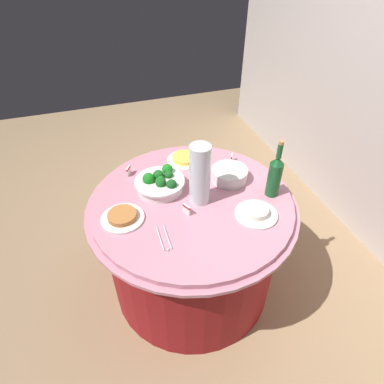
{
  "coord_description": "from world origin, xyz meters",
  "views": [
    {
      "loc": [
        1.27,
        -0.42,
        1.9
      ],
      "look_at": [
        0.0,
        0.0,
        0.79
      ],
      "focal_mm": 30.49,
      "sensor_mm": 36.0,
      "label": 1
    }
  ],
  "objects_px": {
    "label_placard_mid": "(128,171)",
    "food_plate_fried_egg": "(185,159)",
    "food_plate_peanuts": "(122,217)",
    "label_placard_front": "(186,209)",
    "label_placard_rear": "(232,158)",
    "plate_stack": "(229,174)",
    "food_plate_rice": "(256,213)",
    "serving_tongs": "(164,239)",
    "wine_bottle": "(275,175)",
    "decorative_fruit_vase": "(200,177)",
    "broccoli_bowl": "(160,183)"
  },
  "relations": [
    {
      "from": "food_plate_fried_egg",
      "to": "food_plate_peanuts",
      "type": "xyz_separation_m",
      "value": [
        0.4,
        -0.46,
        0.0
      ]
    },
    {
      "from": "food_plate_fried_egg",
      "to": "plate_stack",
      "type": "bearing_deg",
      "value": 35.7
    },
    {
      "from": "wine_bottle",
      "to": "food_plate_rice",
      "type": "xyz_separation_m",
      "value": [
        0.13,
        -0.16,
        -0.11
      ]
    },
    {
      "from": "food_plate_rice",
      "to": "label_placard_front",
      "type": "height_order",
      "value": "label_placard_front"
    },
    {
      "from": "plate_stack",
      "to": "food_plate_peanuts",
      "type": "xyz_separation_m",
      "value": [
        0.14,
        -0.65,
        -0.02
      ]
    },
    {
      "from": "label_placard_rear",
      "to": "plate_stack",
      "type": "bearing_deg",
      "value": -27.91
    },
    {
      "from": "wine_bottle",
      "to": "decorative_fruit_vase",
      "type": "distance_m",
      "value": 0.4
    },
    {
      "from": "plate_stack",
      "to": "label_placard_mid",
      "type": "distance_m",
      "value": 0.6
    },
    {
      "from": "serving_tongs",
      "to": "label_placard_rear",
      "type": "distance_m",
      "value": 0.75
    },
    {
      "from": "food_plate_peanuts",
      "to": "label_placard_mid",
      "type": "height_order",
      "value": "label_placard_mid"
    },
    {
      "from": "serving_tongs",
      "to": "label_placard_rear",
      "type": "height_order",
      "value": "label_placard_rear"
    },
    {
      "from": "food_plate_peanuts",
      "to": "plate_stack",
      "type": "bearing_deg",
      "value": 102.1
    },
    {
      "from": "label_placard_mid",
      "to": "label_placard_rear",
      "type": "height_order",
      "value": "same"
    },
    {
      "from": "wine_bottle",
      "to": "label_placard_rear",
      "type": "bearing_deg",
      "value": -166.47
    },
    {
      "from": "serving_tongs",
      "to": "food_plate_rice",
      "type": "distance_m",
      "value": 0.49
    },
    {
      "from": "food_plate_rice",
      "to": "serving_tongs",
      "type": "bearing_deg",
      "value": -88.61
    },
    {
      "from": "label_placard_front",
      "to": "broccoli_bowl",
      "type": "bearing_deg",
      "value": -161.73
    },
    {
      "from": "broccoli_bowl",
      "to": "label_placard_mid",
      "type": "distance_m",
      "value": 0.24
    },
    {
      "from": "plate_stack",
      "to": "decorative_fruit_vase",
      "type": "distance_m",
      "value": 0.28
    },
    {
      "from": "plate_stack",
      "to": "label_placard_mid",
      "type": "relative_size",
      "value": 3.82
    },
    {
      "from": "broccoli_bowl",
      "to": "label_placard_mid",
      "type": "xyz_separation_m",
      "value": [
        -0.19,
        -0.15,
        -0.01
      ]
    },
    {
      "from": "wine_bottle",
      "to": "label_placard_front",
      "type": "bearing_deg",
      "value": -89.65
    },
    {
      "from": "label_placard_front",
      "to": "label_placard_rear",
      "type": "bearing_deg",
      "value": 131.24
    },
    {
      "from": "decorative_fruit_vase",
      "to": "label_placard_rear",
      "type": "height_order",
      "value": "decorative_fruit_vase"
    },
    {
      "from": "broccoli_bowl",
      "to": "wine_bottle",
      "type": "bearing_deg",
      "value": 67.67
    },
    {
      "from": "food_plate_rice",
      "to": "food_plate_peanuts",
      "type": "bearing_deg",
      "value": -105.91
    },
    {
      "from": "plate_stack",
      "to": "wine_bottle",
      "type": "distance_m",
      "value": 0.28
    },
    {
      "from": "broccoli_bowl",
      "to": "food_plate_fried_egg",
      "type": "relative_size",
      "value": 1.27
    },
    {
      "from": "food_plate_peanuts",
      "to": "label_placard_front",
      "type": "xyz_separation_m",
      "value": [
        0.06,
        0.32,
        0.02
      ]
    },
    {
      "from": "decorative_fruit_vase",
      "to": "label_placard_rear",
      "type": "relative_size",
      "value": 6.18
    },
    {
      "from": "wine_bottle",
      "to": "label_placard_mid",
      "type": "relative_size",
      "value": 6.11
    },
    {
      "from": "serving_tongs",
      "to": "food_plate_peanuts",
      "type": "relative_size",
      "value": 0.76
    },
    {
      "from": "food_plate_fried_egg",
      "to": "label_placard_mid",
      "type": "height_order",
      "value": "label_placard_mid"
    },
    {
      "from": "label_placard_mid",
      "to": "label_placard_rear",
      "type": "relative_size",
      "value": 1.0
    },
    {
      "from": "label_placard_mid",
      "to": "food_plate_fried_egg",
      "type": "bearing_deg",
      "value": 95.85
    },
    {
      "from": "label_placard_mid",
      "to": "label_placard_front",
      "type": "bearing_deg",
      "value": 27.7
    },
    {
      "from": "label_placard_front",
      "to": "label_placard_rear",
      "type": "distance_m",
      "value": 0.54
    },
    {
      "from": "decorative_fruit_vase",
      "to": "food_plate_fried_egg",
      "type": "height_order",
      "value": "decorative_fruit_vase"
    },
    {
      "from": "food_plate_rice",
      "to": "label_placard_mid",
      "type": "bearing_deg",
      "value": -134.67
    },
    {
      "from": "wine_bottle",
      "to": "food_plate_fried_egg",
      "type": "xyz_separation_m",
      "value": [
        -0.46,
        -0.36,
        -0.11
      ]
    },
    {
      "from": "food_plate_fried_egg",
      "to": "label_placard_front",
      "type": "bearing_deg",
      "value": -16.13
    },
    {
      "from": "plate_stack",
      "to": "food_plate_rice",
      "type": "distance_m",
      "value": 0.33
    },
    {
      "from": "broccoli_bowl",
      "to": "label_placard_mid",
      "type": "height_order",
      "value": "broccoli_bowl"
    },
    {
      "from": "food_plate_fried_egg",
      "to": "label_placard_mid",
      "type": "relative_size",
      "value": 4.0
    },
    {
      "from": "label_placard_front",
      "to": "wine_bottle",
      "type": "bearing_deg",
      "value": 90.35
    },
    {
      "from": "wine_bottle",
      "to": "label_placard_rear",
      "type": "height_order",
      "value": "wine_bottle"
    },
    {
      "from": "food_plate_rice",
      "to": "broccoli_bowl",
      "type": "bearing_deg",
      "value": -131.35
    },
    {
      "from": "decorative_fruit_vase",
      "to": "serving_tongs",
      "type": "bearing_deg",
      "value": -49.44
    },
    {
      "from": "food_plate_rice",
      "to": "label_placard_front",
      "type": "distance_m",
      "value": 0.36
    },
    {
      "from": "food_plate_fried_egg",
      "to": "serving_tongs",
      "type": "bearing_deg",
      "value": -25.67
    }
  ]
}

